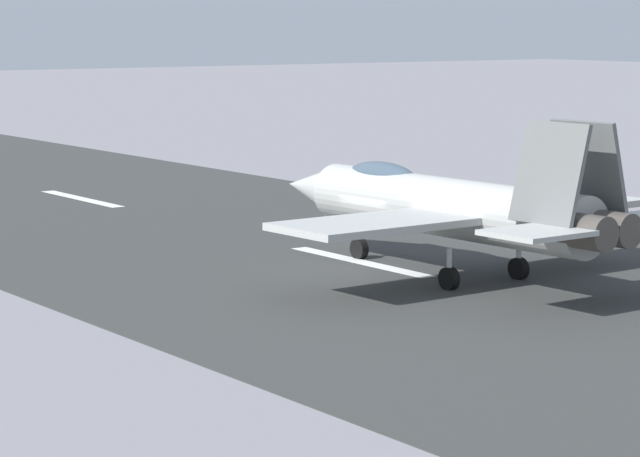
# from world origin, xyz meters

# --- Properties ---
(ground_plane) EXTENTS (400.00, 400.00, 0.00)m
(ground_plane) POSITION_xyz_m (0.00, 0.00, 0.00)
(ground_plane) COLOR gray
(runway_strip) EXTENTS (240.00, 26.00, 0.02)m
(runway_strip) POSITION_xyz_m (-0.02, 0.00, 0.01)
(runway_strip) COLOR #363736
(runway_strip) RESTS_ON ground
(fighter_jet) EXTENTS (17.16, 14.77, 5.69)m
(fighter_jet) POSITION_xyz_m (-3.29, -0.61, 2.49)
(fighter_jet) COLOR #B0B3AF
(fighter_jet) RESTS_ON ground
(crew_person) EXTENTS (0.44, 0.64, 1.66)m
(crew_person) POSITION_xyz_m (14.55, -8.81, 0.83)
(crew_person) COLOR #1E2338
(crew_person) RESTS_ON ground
(marker_cone_mid) EXTENTS (0.44, 0.44, 0.55)m
(marker_cone_mid) POSITION_xyz_m (3.40, -12.73, 0.28)
(marker_cone_mid) COLOR orange
(marker_cone_mid) RESTS_ON ground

